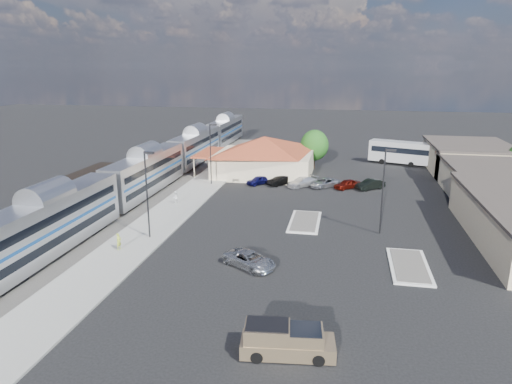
% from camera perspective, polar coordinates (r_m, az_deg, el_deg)
% --- Properties ---
extents(ground, '(280.00, 280.00, 0.00)m').
position_cam_1_polar(ground, '(50.08, 1.33, -4.27)').
color(ground, black).
rests_on(ground, ground).
extents(railbed, '(16.00, 100.00, 0.12)m').
position_cam_1_polar(railbed, '(63.91, -16.29, -0.44)').
color(railbed, '#4C4944').
rests_on(railbed, ground).
extents(platform, '(5.50, 92.00, 0.18)m').
position_cam_1_polar(platform, '(58.57, -9.31, -1.42)').
color(platform, gray).
rests_on(platform, ground).
extents(passenger_train, '(3.00, 104.00, 5.55)m').
position_cam_1_polar(passenger_train, '(63.07, -13.51, 2.18)').
color(passenger_train, silver).
rests_on(passenger_train, ground).
extents(freight_cars, '(2.80, 46.00, 4.00)m').
position_cam_1_polar(freight_cars, '(61.19, -20.78, 0.27)').
color(freight_cars, black).
rests_on(freight_cars, ground).
extents(station_depot, '(18.35, 12.24, 6.20)m').
position_cam_1_polar(station_depot, '(72.87, 1.00, 4.58)').
color(station_depot, beige).
rests_on(station_depot, ground).
extents(buildings_east, '(14.40, 51.40, 4.80)m').
position_cam_1_polar(buildings_east, '(65.66, 28.55, 0.68)').
color(buildings_east, '#C6B28C').
rests_on(buildings_east, ground).
extents(traffic_island_south, '(3.30, 7.50, 0.21)m').
position_cam_1_polar(traffic_island_south, '(51.45, 6.12, -3.69)').
color(traffic_island_south, silver).
rests_on(traffic_island_south, ground).
extents(traffic_island_north, '(3.30, 7.50, 0.21)m').
position_cam_1_polar(traffic_island_north, '(42.43, 18.60, -8.74)').
color(traffic_island_north, silver).
rests_on(traffic_island_north, ground).
extents(lamp_plat_s, '(1.08, 0.25, 9.00)m').
position_cam_1_polar(lamp_plat_s, '(46.09, -13.41, 0.49)').
color(lamp_plat_s, black).
rests_on(lamp_plat_s, ground).
extents(lamp_plat_n, '(1.08, 0.25, 9.00)m').
position_cam_1_polar(lamp_plat_n, '(66.25, -5.64, 5.35)').
color(lamp_plat_n, black).
rests_on(lamp_plat_n, ground).
extents(lamp_lot, '(1.08, 0.25, 9.00)m').
position_cam_1_polar(lamp_lot, '(48.08, 15.73, 0.95)').
color(lamp_lot, black).
rests_on(lamp_lot, ground).
extents(tree_depot, '(4.71, 4.71, 6.63)m').
position_cam_1_polar(tree_depot, '(77.70, 7.31, 5.82)').
color(tree_depot, '#382314').
rests_on(tree_depot, ground).
extents(pickup_truck, '(5.86, 2.69, 1.96)m').
position_cam_1_polar(pickup_truck, '(28.97, 4.00, -18.09)').
color(pickup_truck, '#947D5B').
rests_on(pickup_truck, ground).
extents(suv, '(5.44, 4.58, 1.38)m').
position_cam_1_polar(suv, '(40.00, -0.80, -8.46)').
color(suv, '#A5A8AD').
rests_on(suv, ground).
extents(coach_bus, '(12.85, 6.88, 4.06)m').
position_cam_1_polar(coach_bus, '(84.44, 18.28, 4.77)').
color(coach_bus, silver).
rests_on(coach_bus, ground).
extents(person_a, '(0.50, 0.65, 1.61)m').
position_cam_1_polar(person_a, '(45.05, -16.77, -5.93)').
color(person_a, '#A8BB3A').
rests_on(person_a, platform).
extents(person_b, '(0.87, 0.96, 1.60)m').
position_cam_1_polar(person_b, '(58.16, -10.06, -0.66)').
color(person_b, silver).
rests_on(person_b, platform).
extents(parked_car_a, '(3.77, 3.77, 1.30)m').
position_cam_1_polar(parked_car_a, '(67.21, 0.35, 1.48)').
color(parked_car_a, '#0E0D45').
rests_on(parked_car_a, ground).
extents(parked_car_b, '(4.01, 4.04, 1.39)m').
position_cam_1_polar(parked_car_b, '(66.99, 3.08, 1.45)').
color(parked_car_b, black).
rests_on(parked_car_b, ground).
extents(parked_car_c, '(4.84, 4.89, 1.42)m').
position_cam_1_polar(parked_car_c, '(66.35, 5.79, 1.27)').
color(parked_car_c, silver).
rests_on(parked_car_c, ground).
extents(parked_car_d, '(4.92, 4.89, 1.32)m').
position_cam_1_polar(parked_car_d, '(66.45, 8.56, 1.15)').
color(parked_car_d, '#909398').
rests_on(parked_car_d, ground).
extents(parked_car_e, '(4.08, 3.73, 1.35)m').
position_cam_1_polar(parked_car_e, '(66.12, 11.31, 0.96)').
color(parked_car_e, maroon).
rests_on(parked_car_e, ground).
extents(parked_car_f, '(4.40, 3.96, 1.45)m').
position_cam_1_polar(parked_car_f, '(66.51, 14.07, 0.93)').
color(parked_car_f, black).
rests_on(parked_car_f, ground).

